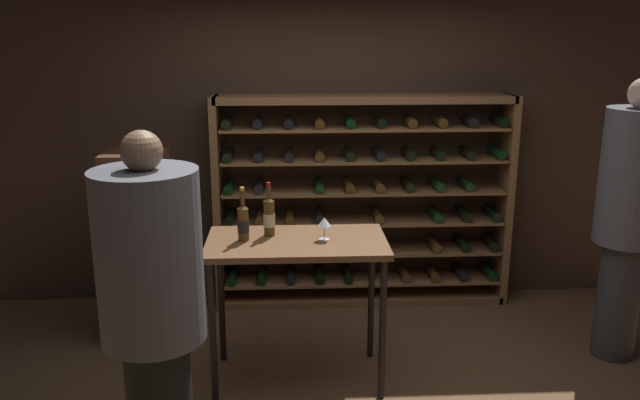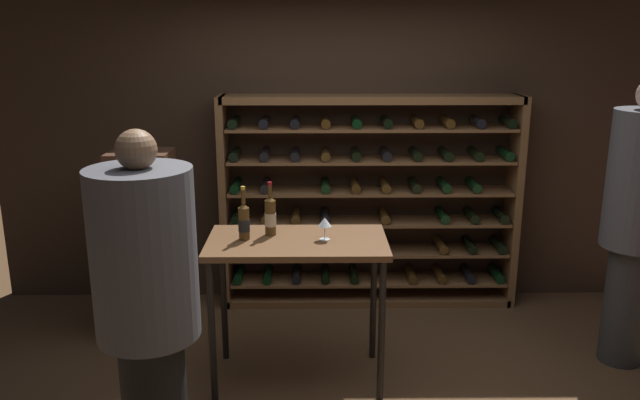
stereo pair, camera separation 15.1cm
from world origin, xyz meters
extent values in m
cube|color=#3D2B1E|center=(0.00, 1.86, 1.39)|extent=(5.73, 0.10, 2.78)
cube|color=brown|center=(-0.92, 1.65, 0.89)|extent=(0.06, 0.32, 1.78)
cube|color=brown|center=(1.49, 1.65, 0.89)|extent=(0.06, 0.32, 1.78)
cube|color=brown|center=(0.28, 1.65, 1.75)|extent=(2.41, 0.32, 0.06)
cube|color=brown|center=(0.28, 1.65, 0.03)|extent=(2.41, 0.32, 0.06)
cube|color=brown|center=(0.28, 1.65, 0.20)|extent=(2.33, 0.32, 0.02)
cylinder|color=black|center=(-0.82, 1.65, 0.25)|extent=(0.08, 0.30, 0.08)
cylinder|color=black|center=(-0.58, 1.65, 0.25)|extent=(0.08, 0.30, 0.08)
cylinder|color=black|center=(-0.33, 1.65, 0.25)|extent=(0.08, 0.30, 0.08)
cylinder|color=black|center=(-0.09, 1.65, 0.25)|extent=(0.08, 0.30, 0.08)
cylinder|color=black|center=(0.16, 1.65, 0.25)|extent=(0.08, 0.30, 0.08)
cylinder|color=#4C3314|center=(0.65, 1.65, 0.25)|extent=(0.08, 0.30, 0.08)
cylinder|color=#4C3314|center=(0.90, 1.65, 0.25)|extent=(0.08, 0.30, 0.08)
cylinder|color=black|center=(1.14, 1.65, 0.25)|extent=(0.08, 0.30, 0.08)
cylinder|color=black|center=(1.39, 1.65, 0.25)|extent=(0.08, 0.30, 0.08)
cube|color=brown|center=(0.28, 1.65, 0.46)|extent=(2.33, 0.32, 0.02)
cylinder|color=black|center=(-0.58, 1.65, 0.51)|extent=(0.08, 0.30, 0.08)
cylinder|color=#4C3314|center=(-0.33, 1.65, 0.51)|extent=(0.08, 0.30, 0.08)
cylinder|color=black|center=(-0.09, 1.65, 0.51)|extent=(0.08, 0.30, 0.08)
cylinder|color=black|center=(0.16, 1.65, 0.51)|extent=(0.08, 0.30, 0.08)
cylinder|color=black|center=(0.41, 1.65, 0.51)|extent=(0.08, 0.30, 0.08)
cylinder|color=#4C3314|center=(0.90, 1.65, 0.51)|extent=(0.08, 0.30, 0.08)
cylinder|color=black|center=(1.14, 1.65, 0.51)|extent=(0.08, 0.30, 0.08)
cylinder|color=black|center=(1.39, 1.65, 0.51)|extent=(0.08, 0.30, 0.08)
cube|color=brown|center=(0.28, 1.65, 0.72)|extent=(2.33, 0.32, 0.02)
cylinder|color=black|center=(-0.82, 1.65, 0.78)|extent=(0.08, 0.30, 0.08)
cylinder|color=#4C3314|center=(-0.58, 1.65, 0.78)|extent=(0.08, 0.30, 0.08)
cylinder|color=#4C3314|center=(-0.33, 1.65, 0.78)|extent=(0.08, 0.30, 0.08)
cylinder|color=black|center=(-0.09, 1.65, 0.78)|extent=(0.08, 0.30, 0.08)
cylinder|color=#4C3314|center=(0.41, 1.65, 0.78)|extent=(0.08, 0.30, 0.08)
cylinder|color=black|center=(0.90, 1.65, 0.78)|extent=(0.08, 0.30, 0.08)
cylinder|color=black|center=(1.14, 1.65, 0.78)|extent=(0.08, 0.30, 0.08)
cylinder|color=black|center=(1.39, 1.65, 0.78)|extent=(0.08, 0.30, 0.08)
cube|color=brown|center=(0.28, 1.65, 0.98)|extent=(2.33, 0.32, 0.02)
cylinder|color=black|center=(-0.82, 1.65, 1.04)|extent=(0.08, 0.30, 0.08)
cylinder|color=black|center=(-0.58, 1.65, 1.04)|extent=(0.08, 0.30, 0.08)
cylinder|color=black|center=(-0.09, 1.65, 1.04)|extent=(0.08, 0.30, 0.08)
cylinder|color=#4C3314|center=(0.16, 1.65, 1.04)|extent=(0.08, 0.30, 0.08)
cylinder|color=#4C3314|center=(0.41, 1.65, 1.04)|extent=(0.08, 0.30, 0.08)
cylinder|color=black|center=(0.65, 1.65, 1.04)|extent=(0.08, 0.30, 0.08)
cylinder|color=black|center=(0.90, 1.65, 1.04)|extent=(0.08, 0.30, 0.08)
cylinder|color=black|center=(1.14, 1.65, 1.04)|extent=(0.08, 0.30, 0.08)
cube|color=brown|center=(0.28, 1.65, 1.25)|extent=(2.33, 0.32, 0.02)
cylinder|color=black|center=(-0.82, 1.65, 1.30)|extent=(0.08, 0.30, 0.08)
cylinder|color=black|center=(-0.58, 1.65, 1.30)|extent=(0.08, 0.30, 0.08)
cylinder|color=black|center=(-0.33, 1.65, 1.30)|extent=(0.08, 0.30, 0.08)
cylinder|color=#4C3314|center=(-0.09, 1.65, 1.30)|extent=(0.08, 0.30, 0.08)
cylinder|color=black|center=(0.16, 1.65, 1.30)|extent=(0.08, 0.30, 0.08)
cylinder|color=black|center=(0.41, 1.65, 1.30)|extent=(0.08, 0.30, 0.08)
cylinder|color=black|center=(0.65, 1.65, 1.30)|extent=(0.08, 0.30, 0.08)
cylinder|color=black|center=(0.90, 1.65, 1.30)|extent=(0.08, 0.30, 0.08)
cylinder|color=black|center=(1.14, 1.65, 1.30)|extent=(0.08, 0.30, 0.08)
cylinder|color=black|center=(1.39, 1.65, 1.30)|extent=(0.08, 0.30, 0.08)
cube|color=brown|center=(0.28, 1.65, 1.51)|extent=(2.33, 0.32, 0.02)
cylinder|color=black|center=(-0.82, 1.65, 1.57)|extent=(0.08, 0.30, 0.08)
cylinder|color=black|center=(-0.58, 1.65, 1.57)|extent=(0.08, 0.30, 0.08)
cylinder|color=black|center=(-0.33, 1.65, 1.57)|extent=(0.08, 0.30, 0.08)
cylinder|color=#4C3314|center=(-0.09, 1.65, 1.57)|extent=(0.08, 0.30, 0.08)
cylinder|color=black|center=(0.16, 1.65, 1.57)|extent=(0.08, 0.30, 0.08)
cylinder|color=black|center=(0.41, 1.65, 1.57)|extent=(0.08, 0.30, 0.08)
cylinder|color=#4C3314|center=(0.65, 1.65, 1.57)|extent=(0.08, 0.30, 0.08)
cylinder|color=#4C3314|center=(0.90, 1.65, 1.57)|extent=(0.08, 0.30, 0.08)
cylinder|color=black|center=(1.14, 1.65, 1.57)|extent=(0.08, 0.30, 0.08)
cylinder|color=black|center=(1.39, 1.65, 1.57)|extent=(0.08, 0.30, 0.08)
cube|color=brown|center=(-0.29, 0.40, 0.96)|extent=(1.15, 0.64, 0.04)
cylinder|color=black|center=(-0.82, 0.12, 0.47)|extent=(0.04, 0.04, 0.94)
cylinder|color=black|center=(0.23, 0.12, 0.47)|extent=(0.04, 0.04, 0.94)
cylinder|color=black|center=(-0.82, 0.67, 0.47)|extent=(0.04, 0.04, 0.94)
cylinder|color=black|center=(0.23, 0.67, 0.47)|extent=(0.04, 0.04, 0.94)
cylinder|color=#4C4C51|center=(-1.02, -0.53, 1.22)|extent=(0.52, 0.52, 0.86)
sphere|color=brown|center=(-1.02, -0.53, 1.74)|extent=(0.20, 0.20, 0.20)
cylinder|color=#323232|center=(1.99, 0.61, 0.43)|extent=(0.29, 0.29, 0.86)
cylinder|color=#4C4C51|center=(1.99, 0.61, 1.32)|extent=(0.45, 0.45, 0.93)
cube|color=maroon|center=(2.12, 0.80, 1.43)|extent=(0.05, 0.03, 0.52)
cube|color=#4C2D1E|center=(-1.44, 1.06, 0.72)|extent=(0.44, 0.36, 1.44)
cylinder|color=#4C3314|center=(-0.47, 0.50, 1.10)|extent=(0.07, 0.07, 0.23)
cone|color=#4C3314|center=(-0.47, 0.50, 1.23)|extent=(0.07, 0.07, 0.03)
cylinder|color=#4C3314|center=(-0.47, 0.50, 1.28)|extent=(0.03, 0.03, 0.08)
cylinder|color=maroon|center=(-0.47, 0.50, 1.33)|extent=(0.03, 0.03, 0.02)
cylinder|color=#C6B28C|center=(-0.47, 0.50, 1.09)|extent=(0.07, 0.07, 0.09)
cylinder|color=#4C3314|center=(-0.63, 0.41, 1.09)|extent=(0.07, 0.07, 0.21)
cone|color=#4C3314|center=(-0.63, 0.41, 1.21)|extent=(0.07, 0.07, 0.03)
cylinder|color=#4C3314|center=(-0.63, 0.41, 1.27)|extent=(0.03, 0.03, 0.09)
cylinder|color=#B7932D|center=(-0.63, 0.41, 1.32)|extent=(0.03, 0.03, 0.02)
cylinder|color=black|center=(-0.63, 0.41, 1.08)|extent=(0.07, 0.07, 0.08)
cylinder|color=silver|center=(-0.11, 0.39, 0.99)|extent=(0.07, 0.07, 0.00)
cylinder|color=silver|center=(-0.11, 0.39, 1.03)|extent=(0.01, 0.01, 0.09)
cone|color=silver|center=(-0.11, 0.39, 1.10)|extent=(0.09, 0.09, 0.06)
cylinder|color=#590A14|center=(-0.11, 0.39, 1.09)|extent=(0.05, 0.05, 0.02)
camera|label=1|loc=(-0.34, -3.49, 2.29)|focal=35.92mm
camera|label=2|loc=(-0.19, -3.49, 2.29)|focal=35.92mm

